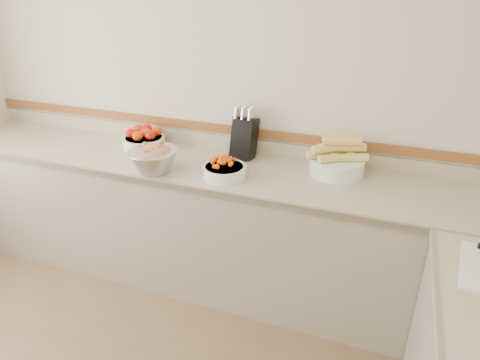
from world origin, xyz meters
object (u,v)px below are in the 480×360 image
(cherry_tomato_bowl, at_px, (224,169))
(rhubarb_bowl, at_px, (153,158))
(tomato_bowl, at_px, (144,139))
(corn_bowl, at_px, (337,160))
(knife_block, at_px, (244,137))

(cherry_tomato_bowl, xyz_separation_m, rhubarb_bowl, (-0.44, -0.09, 0.04))
(rhubarb_bowl, bearing_deg, tomato_bowl, 129.45)
(corn_bowl, relative_size, rhubarb_bowl, 1.20)
(tomato_bowl, xyz_separation_m, cherry_tomato_bowl, (0.72, -0.26, -0.01))
(knife_block, height_order, cherry_tomato_bowl, knife_block)
(rhubarb_bowl, bearing_deg, knife_block, 43.79)
(knife_block, relative_size, rhubarb_bowl, 1.16)
(tomato_bowl, bearing_deg, rhubarb_bowl, -50.55)
(tomato_bowl, bearing_deg, corn_bowl, 1.29)
(cherry_tomato_bowl, distance_m, corn_bowl, 0.70)
(knife_block, bearing_deg, rhubarb_bowl, -136.21)
(corn_bowl, xyz_separation_m, rhubarb_bowl, (-1.08, -0.38, 0.00))
(corn_bowl, bearing_deg, rhubarb_bowl, -160.80)
(knife_block, distance_m, corn_bowl, 0.64)
(corn_bowl, bearing_deg, cherry_tomato_bowl, -155.75)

